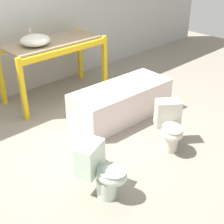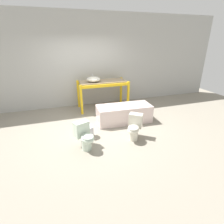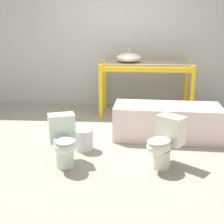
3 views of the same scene
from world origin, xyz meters
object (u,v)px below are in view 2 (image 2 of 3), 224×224
sink_basin (93,79)px  bucket_white (89,131)px  toilet_far (134,127)px  bathtub_main (124,112)px  toilet_near (85,136)px

sink_basin → bucket_white: (-0.57, -1.84, -0.92)m
sink_basin → toilet_far: size_ratio=0.75×
bathtub_main → bucket_white: (-1.19, -0.57, -0.14)m
sink_basin → bathtub_main: size_ratio=0.29×
toilet_far → bucket_white: size_ratio=2.07×
sink_basin → bathtub_main: bearing=-64.0°
bathtub_main → toilet_near: 1.72m
toilet_far → bucket_white: toilet_far is taller
bathtub_main → toilet_near: (-1.36, -1.05, 0.03)m
toilet_far → bucket_white: (-1.06, 0.44, -0.17)m
bathtub_main → toilet_far: (-0.13, -1.01, 0.03)m
bathtub_main → bucket_white: bathtub_main is taller
toilet_near → toilet_far: 1.24m
toilet_near → toilet_far: (1.24, 0.04, 0.00)m
toilet_near → toilet_far: same height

